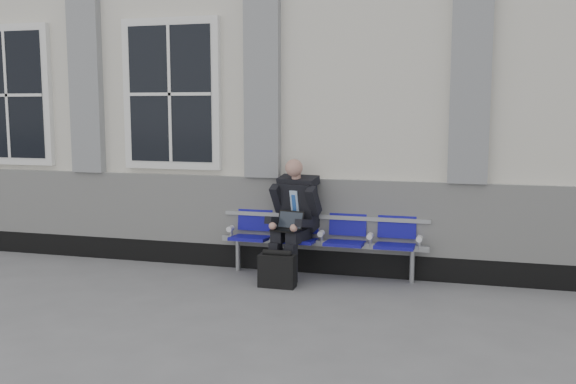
% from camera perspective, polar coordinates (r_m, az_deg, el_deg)
% --- Properties ---
extents(ground, '(70.00, 70.00, 0.00)m').
position_cam_1_polar(ground, '(7.76, -17.03, -8.33)').
color(ground, slate).
rests_on(ground, ground).
extents(station_building, '(14.40, 4.40, 4.49)m').
position_cam_1_polar(station_building, '(10.57, -7.31, 8.23)').
color(station_building, silver).
rests_on(station_building, ground).
extents(bench, '(2.60, 0.47, 0.91)m').
position_cam_1_polar(bench, '(7.92, 3.07, -3.59)').
color(bench, '#9EA0A3').
rests_on(bench, ground).
extents(businessman, '(0.64, 0.85, 1.46)m').
position_cam_1_polar(businessman, '(7.82, 0.56, -1.98)').
color(businessman, black).
rests_on(businessman, ground).
extents(briefcase, '(0.43, 0.19, 0.44)m').
position_cam_1_polar(briefcase, '(7.50, -0.97, -6.95)').
color(briefcase, black).
rests_on(briefcase, ground).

